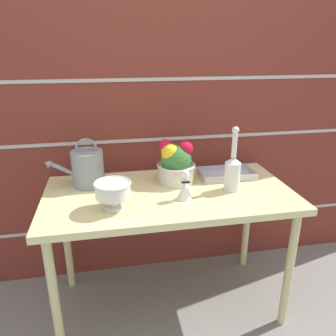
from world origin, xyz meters
TOP-DOWN VIEW (x-y plane):
  - ground_plane at (0.00, 0.00)m, footprint 12.00×12.00m
  - brick_wall at (0.00, 0.42)m, footprint 3.60×0.08m
  - patio_table at (0.00, 0.00)m, footprint 1.31×0.66m
  - watering_can at (-0.42, 0.16)m, footprint 0.32×0.17m
  - crystal_pedestal_bowl at (-0.29, -0.14)m, footprint 0.18×0.18m
  - flower_planter at (0.06, 0.12)m, footprint 0.22×0.22m
  - glass_decanter at (0.33, -0.04)m, footprint 0.08×0.08m
  - figurine_vase at (0.06, -0.10)m, footprint 0.08×0.08m
  - wire_tray at (0.37, 0.14)m, footprint 0.32×0.18m

SIDE VIEW (x-z plane):
  - ground_plane at x=0.00m, z-range 0.00..0.00m
  - patio_table at x=0.00m, z-range 0.30..1.04m
  - wire_tray at x=0.37m, z-range 0.73..0.77m
  - figurine_vase at x=0.06m, z-range 0.73..0.88m
  - crystal_pedestal_bowl at x=-0.29m, z-range 0.77..0.90m
  - watering_can at x=-0.42m, z-range 0.71..0.98m
  - glass_decanter at x=0.33m, z-range 0.68..1.02m
  - flower_planter at x=0.06m, z-range 0.73..0.97m
  - brick_wall at x=0.00m, z-range 0.00..2.20m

